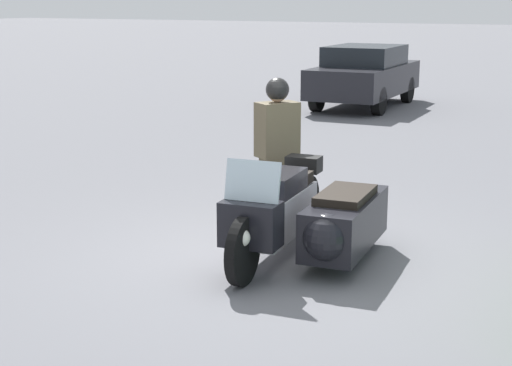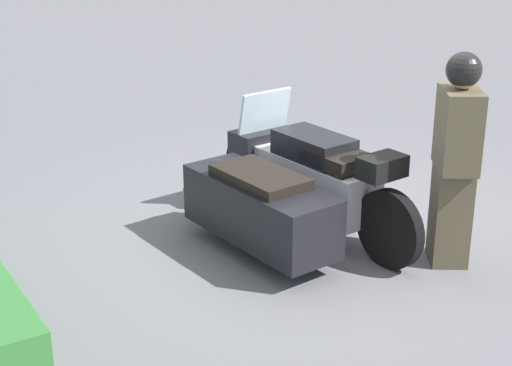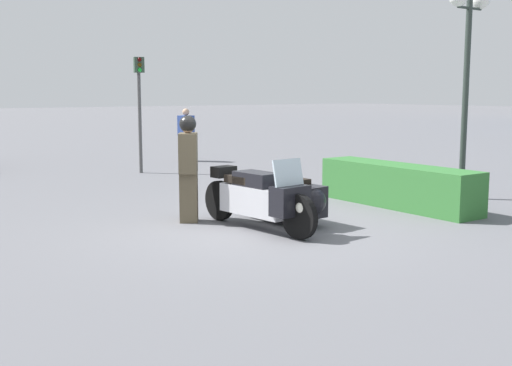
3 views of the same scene
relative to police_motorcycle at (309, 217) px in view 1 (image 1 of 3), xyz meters
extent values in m
plane|color=slate|center=(0.04, -0.32, -0.47)|extent=(160.00, 160.00, 0.00)
cylinder|color=black|center=(0.94, -0.26, -0.14)|extent=(0.67, 0.17, 0.67)
cylinder|color=black|center=(-0.94, -0.45, -0.14)|extent=(0.67, 0.17, 0.67)
cylinder|color=black|center=(-0.25, 0.31, -0.21)|extent=(0.53, 0.15, 0.52)
cube|color=#B7B7BC|center=(0.00, -0.36, -0.01)|extent=(1.37, 0.56, 0.45)
cube|color=black|center=(0.00, -0.36, 0.31)|extent=(0.76, 0.47, 0.24)
cube|color=black|center=(-0.31, -0.39, 0.29)|extent=(0.57, 0.45, 0.12)
cube|color=black|center=(0.74, -0.28, 0.08)|extent=(0.38, 0.60, 0.44)
cube|color=silver|center=(0.69, -0.29, 0.49)|extent=(0.17, 0.56, 0.40)
sphere|color=white|center=(0.98, -0.26, 0.01)|extent=(0.18, 0.18, 0.18)
cube|color=black|center=(-0.19, 0.32, -0.07)|extent=(1.55, 0.70, 0.50)
sphere|color=black|center=(0.44, 0.38, -0.04)|extent=(0.48, 0.48, 0.48)
cube|color=black|center=(-0.19, 0.32, 0.22)|extent=(0.87, 0.55, 0.09)
cube|color=black|center=(-0.82, -0.44, 0.36)|extent=(0.28, 0.40, 0.18)
cube|color=brown|center=(-1.13, -0.93, -0.06)|extent=(0.44, 0.43, 0.82)
cube|color=brown|center=(-1.13, -0.93, 0.67)|extent=(0.56, 0.50, 0.65)
sphere|color=tan|center=(-1.13, -0.93, 1.11)|extent=(0.22, 0.22, 0.22)
sphere|color=black|center=(-1.13, -0.93, 1.15)|extent=(0.28, 0.28, 0.28)
cube|color=black|center=(-11.61, -3.68, 0.22)|extent=(4.26, 1.94, 0.71)
cube|color=black|center=(-11.61, -3.68, 0.82)|extent=(2.25, 1.71, 0.48)
cylinder|color=black|center=(-12.87, -4.51, -0.14)|extent=(0.68, 0.24, 0.67)
cylinder|color=black|center=(-12.94, -2.96, -0.14)|extent=(0.68, 0.24, 0.67)
cylinder|color=black|center=(-10.28, -4.39, -0.14)|extent=(0.68, 0.24, 0.67)
cylinder|color=black|center=(-10.35, -2.85, -0.14)|extent=(0.68, 0.24, 0.67)
camera|label=1|loc=(7.11, 3.14, 2.18)|focal=55.00mm
camera|label=2|loc=(-5.32, 3.52, 2.44)|focal=55.00mm
camera|label=3|loc=(8.04, -6.10, 1.67)|focal=45.00mm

